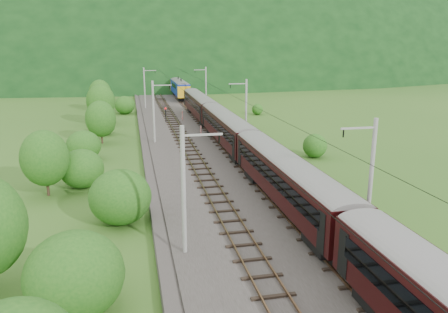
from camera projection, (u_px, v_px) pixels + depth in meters
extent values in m
plane|color=#2E5B1C|center=(279.00, 247.00, 28.55)|extent=(600.00, 600.00, 0.00)
cube|color=#38332D|center=(242.00, 194.00, 37.98)|extent=(14.00, 220.00, 0.30)
cube|color=brown|center=(206.00, 193.00, 37.26)|extent=(0.08, 220.00, 0.15)
cube|color=brown|center=(223.00, 192.00, 37.55)|extent=(0.08, 220.00, 0.15)
cube|color=black|center=(215.00, 194.00, 37.44)|extent=(2.40, 220.00, 0.12)
cube|color=brown|center=(260.00, 189.00, 38.23)|extent=(0.08, 220.00, 0.15)
cube|color=brown|center=(276.00, 188.00, 38.52)|extent=(0.08, 220.00, 0.15)
cube|color=black|center=(268.00, 190.00, 38.41)|extent=(2.40, 220.00, 0.12)
cylinder|color=gray|center=(184.00, 191.00, 26.21)|extent=(0.28, 0.28, 8.00)
cube|color=gray|center=(203.00, 135.00, 25.60)|extent=(2.40, 0.12, 0.12)
cylinder|color=black|center=(219.00, 139.00, 25.88)|extent=(0.10, 0.10, 0.50)
cylinder|color=gray|center=(154.00, 112.00, 56.50)|extent=(0.28, 0.28, 8.00)
cube|color=gray|center=(162.00, 85.00, 55.89)|extent=(2.40, 0.12, 0.12)
cylinder|color=black|center=(170.00, 87.00, 56.16)|extent=(0.10, 0.10, 0.50)
cylinder|color=gray|center=(145.00, 88.00, 86.78)|extent=(0.28, 0.28, 8.00)
cube|color=gray|center=(150.00, 70.00, 86.17)|extent=(2.40, 0.12, 0.12)
cylinder|color=black|center=(155.00, 72.00, 86.45)|extent=(0.10, 0.10, 0.50)
cylinder|color=gray|center=(140.00, 76.00, 117.07)|extent=(0.28, 0.28, 8.00)
cube|color=gray|center=(144.00, 63.00, 116.46)|extent=(2.40, 0.12, 0.12)
cylinder|color=black|center=(148.00, 65.00, 116.74)|extent=(0.10, 0.10, 0.50)
cylinder|color=gray|center=(138.00, 70.00, 147.36)|extent=(0.28, 0.28, 8.00)
cube|color=gray|center=(141.00, 59.00, 146.74)|extent=(2.40, 0.12, 0.12)
cylinder|color=black|center=(144.00, 60.00, 147.02)|extent=(0.10, 0.10, 0.50)
cylinder|color=gray|center=(371.00, 178.00, 28.72)|extent=(0.28, 0.28, 8.00)
cube|color=gray|center=(358.00, 128.00, 27.63)|extent=(2.40, 0.12, 0.12)
cylinder|color=black|center=(343.00, 133.00, 27.50)|extent=(0.10, 0.10, 0.50)
cylinder|color=gray|center=(246.00, 109.00, 59.01)|extent=(0.28, 0.28, 8.00)
cube|color=gray|center=(238.00, 84.00, 57.91)|extent=(2.40, 0.12, 0.12)
cylinder|color=black|center=(230.00, 86.00, 57.78)|extent=(0.10, 0.10, 0.50)
cylinder|color=gray|center=(206.00, 87.00, 89.30)|extent=(0.28, 0.28, 8.00)
cube|color=gray|center=(200.00, 70.00, 88.20)|extent=(2.40, 0.12, 0.12)
cylinder|color=black|center=(195.00, 71.00, 88.07)|extent=(0.10, 0.10, 0.50)
cylinder|color=gray|center=(186.00, 76.00, 119.58)|extent=(0.28, 0.28, 8.00)
cube|color=gray|center=(181.00, 63.00, 118.48)|extent=(2.40, 0.12, 0.12)
cylinder|color=black|center=(178.00, 64.00, 118.36)|extent=(0.10, 0.10, 0.50)
cylinder|color=gray|center=(174.00, 69.00, 149.87)|extent=(0.28, 0.28, 8.00)
cube|color=gray|center=(171.00, 59.00, 148.77)|extent=(2.40, 0.12, 0.12)
cylinder|color=black|center=(168.00, 60.00, 148.64)|extent=(0.10, 0.10, 0.50)
cylinder|color=black|center=(214.00, 116.00, 35.74)|extent=(0.03, 198.00, 0.03)
cylinder|color=black|center=(270.00, 114.00, 36.71)|extent=(0.03, 198.00, 0.03)
ellipsoid|color=#113313|center=(143.00, 64.00, 274.62)|extent=(504.00, 360.00, 244.00)
cube|color=black|center=(388.00, 303.00, 20.64)|extent=(2.09, 3.03, 0.85)
cube|color=black|center=(287.00, 178.00, 33.52)|extent=(2.75, 20.86, 2.84)
cylinder|color=gray|center=(287.00, 162.00, 33.20)|extent=(2.75, 20.76, 2.75)
cube|color=black|center=(269.00, 175.00, 33.16)|extent=(0.05, 18.36, 1.09)
cube|color=black|center=(304.00, 173.00, 33.72)|extent=(0.05, 18.36, 1.09)
cube|color=black|center=(326.00, 241.00, 27.08)|extent=(2.09, 3.03, 0.85)
cube|color=black|center=(259.00, 174.00, 40.90)|extent=(2.09, 3.03, 0.85)
cube|color=black|center=(227.00, 127.00, 53.78)|extent=(2.75, 20.86, 2.84)
cylinder|color=gray|center=(227.00, 117.00, 53.46)|extent=(2.75, 20.76, 2.75)
cube|color=black|center=(216.00, 125.00, 53.42)|extent=(0.05, 18.36, 1.09)
cube|color=black|center=(238.00, 124.00, 53.98)|extent=(0.05, 18.36, 1.09)
cube|color=black|center=(241.00, 156.00, 47.34)|extent=(2.09, 3.03, 0.85)
cube|color=black|center=(216.00, 131.00, 61.16)|extent=(2.09, 3.03, 0.85)
cube|color=black|center=(200.00, 104.00, 74.05)|extent=(2.75, 20.86, 2.84)
cylinder|color=gray|center=(200.00, 97.00, 73.72)|extent=(2.75, 20.76, 2.75)
cube|color=black|center=(191.00, 103.00, 73.68)|extent=(0.05, 18.36, 1.09)
cube|color=black|center=(208.00, 102.00, 74.24)|extent=(0.05, 18.36, 1.09)
cube|color=black|center=(207.00, 123.00, 67.60)|extent=(2.09, 3.03, 0.85)
cube|color=black|center=(194.00, 109.00, 81.42)|extent=(2.09, 3.03, 0.85)
cube|color=#142A9E|center=(180.00, 88.00, 102.38)|extent=(2.75, 17.07, 2.84)
cylinder|color=gray|center=(180.00, 82.00, 102.06)|extent=(2.75, 16.98, 2.75)
cube|color=black|center=(174.00, 86.00, 102.02)|extent=(0.05, 15.02, 1.09)
cube|color=black|center=(186.00, 86.00, 102.58)|extent=(0.05, 15.02, 1.09)
cube|color=black|center=(183.00, 98.00, 97.20)|extent=(2.09, 3.03, 0.85)
cube|color=black|center=(177.00, 93.00, 108.50)|extent=(2.09, 3.03, 0.85)
cube|color=gold|center=(176.00, 85.00, 110.32)|extent=(2.80, 0.50, 2.56)
cube|color=gold|center=(184.00, 92.00, 94.54)|extent=(2.80, 0.50, 2.56)
cube|color=black|center=(178.00, 78.00, 104.73)|extent=(0.08, 1.60, 0.85)
cylinder|color=red|center=(182.00, 115.00, 73.91)|extent=(0.17, 0.17, 1.58)
cylinder|color=red|center=(201.00, 131.00, 60.91)|extent=(0.16, 0.16, 1.50)
cylinder|color=black|center=(166.00, 115.00, 71.70)|extent=(0.16, 0.16, 2.21)
sphere|color=red|center=(165.00, 108.00, 71.41)|extent=(0.27, 0.27, 0.27)
ellipsoid|color=#1D5516|center=(75.00, 275.00, 20.90)|extent=(4.75, 4.75, 4.27)
ellipsoid|color=#1D5516|center=(120.00, 197.00, 31.79)|extent=(4.54, 4.54, 4.08)
ellipsoid|color=#1D5516|center=(82.00, 169.00, 39.86)|extent=(4.00, 4.00, 3.60)
ellipsoid|color=#1D5516|center=(84.00, 146.00, 49.12)|extent=(3.83, 3.83, 3.45)
ellipsoid|color=#1D5516|center=(104.00, 126.00, 63.03)|extent=(3.02, 3.02, 2.72)
ellipsoid|color=#1D5516|center=(98.00, 117.00, 71.53)|extent=(2.73, 2.73, 2.45)
ellipsoid|color=#1D5516|center=(125.00, 105.00, 81.71)|extent=(3.75, 3.75, 3.38)
ellipsoid|color=#1D5516|center=(107.00, 101.00, 93.76)|extent=(2.06, 2.06, 1.86)
ellipsoid|color=#1D5516|center=(108.00, 96.00, 102.72)|extent=(1.96, 1.96, 1.76)
ellipsoid|color=#1D5516|center=(107.00, 87.00, 113.14)|extent=(4.45, 4.45, 4.01)
cylinder|color=black|center=(47.00, 178.00, 37.76)|extent=(0.24, 0.24, 3.16)
ellipsoid|color=#1D5516|center=(45.00, 158.00, 37.31)|extent=(4.06, 4.06, 4.88)
cylinder|color=black|center=(102.00, 132.00, 57.63)|extent=(0.24, 0.24, 3.09)
ellipsoid|color=#1D5516|center=(101.00, 119.00, 57.19)|extent=(3.97, 3.97, 4.77)
cylinder|color=black|center=(102.00, 114.00, 71.03)|extent=(0.24, 0.24, 3.57)
ellipsoid|color=#1D5516|center=(101.00, 101.00, 70.51)|extent=(4.58, 4.58, 5.50)
cylinder|color=black|center=(101.00, 103.00, 85.28)|extent=(0.24, 0.24, 3.32)
ellipsoid|color=#1D5516|center=(100.00, 93.00, 84.81)|extent=(4.27, 4.27, 5.12)
ellipsoid|color=#1D5516|center=(315.00, 147.00, 50.58)|extent=(2.79, 2.79, 2.51)
ellipsoid|color=#1D5516|center=(257.00, 110.00, 80.99)|extent=(2.04, 2.04, 1.84)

